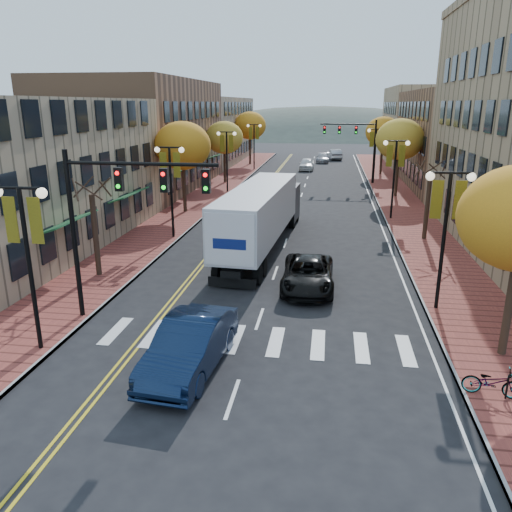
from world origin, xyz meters
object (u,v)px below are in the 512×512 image
at_px(black_suv, 308,274).
at_px(bicycle, 492,382).
at_px(semi_truck, 263,211).
at_px(navy_sedan, 190,345).

relative_size(black_suv, bicycle, 3.08).
distance_m(black_suv, bicycle, 10.65).
bearing_deg(semi_truck, bicycle, -55.88).
height_order(semi_truck, navy_sedan, semi_truck).
bearing_deg(navy_sedan, black_suv, 72.24).
distance_m(navy_sedan, bicycle, 9.56).
xyz_separation_m(navy_sedan, bicycle, (9.55, -0.46, -0.28)).
bearing_deg(black_suv, navy_sedan, -114.12).
bearing_deg(bicycle, navy_sedan, 96.29).
bearing_deg(black_suv, semi_truck, 113.85).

